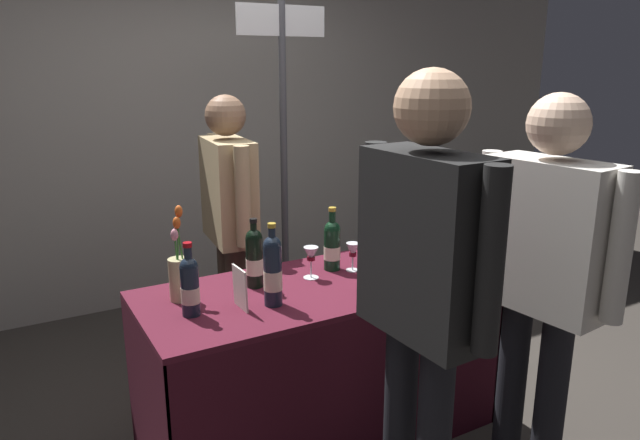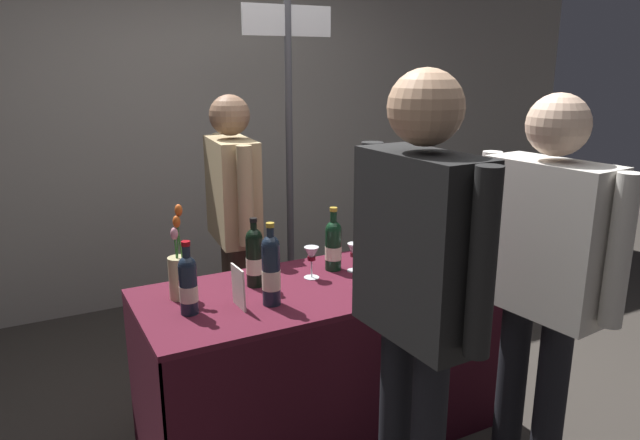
{
  "view_description": "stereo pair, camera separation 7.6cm",
  "coord_description": "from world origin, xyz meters",
  "px_view_note": "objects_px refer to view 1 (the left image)",
  "views": [
    {
      "loc": [
        -1.23,
        -2.17,
        1.76
      ],
      "look_at": [
        0.0,
        0.0,
        1.09
      ],
      "focal_mm": 32.86,
      "sensor_mm": 36.0,
      "label": 1
    },
    {
      "loc": [
        -1.17,
        -2.21,
        1.76
      ],
      "look_at": [
        0.0,
        0.0,
        1.09
      ],
      "focal_mm": 32.86,
      "sensor_mm": 36.0,
      "label": 2
    }
  ],
  "objects_px": {
    "featured_wine_bottle": "(273,270)",
    "wine_glass_near_taster": "(405,238)",
    "flower_vase": "(179,273)",
    "taster_foreground_right": "(423,279)",
    "wine_glass_mid": "(311,256)",
    "booth_signpost": "(283,135)",
    "tasting_table": "(320,333)",
    "wine_glass_near_vendor": "(353,251)",
    "vendor_presenter": "(229,212)",
    "display_bottle_0": "(371,262)"
  },
  "relations": [
    {
      "from": "wine_glass_near_vendor",
      "to": "wine_glass_mid",
      "type": "height_order",
      "value": "wine_glass_mid"
    },
    {
      "from": "wine_glass_near_taster",
      "to": "vendor_presenter",
      "type": "relative_size",
      "value": 0.08
    },
    {
      "from": "taster_foreground_right",
      "to": "booth_signpost",
      "type": "height_order",
      "value": "booth_signpost"
    },
    {
      "from": "featured_wine_bottle",
      "to": "vendor_presenter",
      "type": "distance_m",
      "value": 0.94
    },
    {
      "from": "flower_vase",
      "to": "taster_foreground_right",
      "type": "relative_size",
      "value": 0.23
    },
    {
      "from": "wine_glass_mid",
      "to": "booth_signpost",
      "type": "height_order",
      "value": "booth_signpost"
    },
    {
      "from": "tasting_table",
      "to": "flower_vase",
      "type": "bearing_deg",
      "value": 167.85
    },
    {
      "from": "wine_glass_mid",
      "to": "display_bottle_0",
      "type": "bearing_deg",
      "value": -64.66
    },
    {
      "from": "display_bottle_0",
      "to": "taster_foreground_right",
      "type": "xyz_separation_m",
      "value": [
        -0.17,
        -0.55,
        0.14
      ]
    },
    {
      "from": "wine_glass_near_taster",
      "to": "booth_signpost",
      "type": "xyz_separation_m",
      "value": [
        -0.22,
        0.96,
        0.45
      ]
    },
    {
      "from": "featured_wine_bottle",
      "to": "flower_vase",
      "type": "distance_m",
      "value": 0.4
    },
    {
      "from": "tasting_table",
      "to": "flower_vase",
      "type": "relative_size",
      "value": 4.02
    },
    {
      "from": "display_bottle_0",
      "to": "wine_glass_mid",
      "type": "height_order",
      "value": "display_bottle_0"
    },
    {
      "from": "taster_foreground_right",
      "to": "featured_wine_bottle",
      "type": "bearing_deg",
      "value": 19.54
    },
    {
      "from": "featured_wine_bottle",
      "to": "wine_glass_near_taster",
      "type": "height_order",
      "value": "featured_wine_bottle"
    },
    {
      "from": "wine_glass_near_vendor",
      "to": "vendor_presenter",
      "type": "xyz_separation_m",
      "value": [
        -0.34,
        0.74,
        0.08
      ]
    },
    {
      "from": "featured_wine_bottle",
      "to": "booth_signpost",
      "type": "xyz_separation_m",
      "value": [
        0.66,
        1.22,
        0.39
      ]
    },
    {
      "from": "booth_signpost",
      "to": "display_bottle_0",
      "type": "bearing_deg",
      "value": -100.03
    },
    {
      "from": "wine_glass_near_vendor",
      "to": "booth_signpost",
      "type": "height_order",
      "value": "booth_signpost"
    },
    {
      "from": "wine_glass_near_taster",
      "to": "vendor_presenter",
      "type": "height_order",
      "value": "vendor_presenter"
    },
    {
      "from": "featured_wine_bottle",
      "to": "display_bottle_0",
      "type": "xyz_separation_m",
      "value": [
        0.42,
        -0.1,
        -0.01
      ]
    },
    {
      "from": "display_bottle_0",
      "to": "wine_glass_mid",
      "type": "bearing_deg",
      "value": 115.34
    },
    {
      "from": "featured_wine_bottle",
      "to": "booth_signpost",
      "type": "bearing_deg",
      "value": 61.74
    },
    {
      "from": "display_bottle_0",
      "to": "wine_glass_near_vendor",
      "type": "relative_size",
      "value": 2.4
    },
    {
      "from": "taster_foreground_right",
      "to": "booth_signpost",
      "type": "distance_m",
      "value": 1.92
    },
    {
      "from": "wine_glass_near_vendor",
      "to": "flower_vase",
      "type": "distance_m",
      "value": 0.83
    },
    {
      "from": "featured_wine_bottle",
      "to": "wine_glass_near_taster",
      "type": "xyz_separation_m",
      "value": [
        0.88,
        0.26,
        -0.06
      ]
    },
    {
      "from": "featured_wine_bottle",
      "to": "booth_signpost",
      "type": "relative_size",
      "value": 0.17
    },
    {
      "from": "tasting_table",
      "to": "taster_foreground_right",
      "type": "distance_m",
      "value": 0.92
    },
    {
      "from": "display_bottle_0",
      "to": "flower_vase",
      "type": "distance_m",
      "value": 0.82
    },
    {
      "from": "wine_glass_near_vendor",
      "to": "taster_foreground_right",
      "type": "bearing_deg",
      "value": -107.16
    },
    {
      "from": "booth_signpost",
      "to": "wine_glass_near_taster",
      "type": "bearing_deg",
      "value": -76.8
    },
    {
      "from": "booth_signpost",
      "to": "taster_foreground_right",
      "type": "bearing_deg",
      "value": -102.17
    },
    {
      "from": "wine_glass_near_vendor",
      "to": "display_bottle_0",
      "type": "bearing_deg",
      "value": -107.06
    },
    {
      "from": "flower_vase",
      "to": "taster_foreground_right",
      "type": "bearing_deg",
      "value": -57.03
    },
    {
      "from": "wine_glass_near_vendor",
      "to": "booth_signpost",
      "type": "relative_size",
      "value": 0.07
    },
    {
      "from": "featured_wine_bottle",
      "to": "display_bottle_0",
      "type": "distance_m",
      "value": 0.43
    },
    {
      "from": "display_bottle_0",
      "to": "booth_signpost",
      "type": "height_order",
      "value": "booth_signpost"
    },
    {
      "from": "display_bottle_0",
      "to": "wine_glass_near_taster",
      "type": "bearing_deg",
      "value": 37.97
    },
    {
      "from": "tasting_table",
      "to": "booth_signpost",
      "type": "relative_size",
      "value": 0.77
    },
    {
      "from": "wine_glass_near_taster",
      "to": "tasting_table",
      "type": "bearing_deg",
      "value": -165.95
    },
    {
      "from": "featured_wine_bottle",
      "to": "wine_glass_mid",
      "type": "distance_m",
      "value": 0.35
    },
    {
      "from": "vendor_presenter",
      "to": "booth_signpost",
      "type": "xyz_separation_m",
      "value": [
        0.49,
        0.3,
        0.37
      ]
    },
    {
      "from": "flower_vase",
      "to": "featured_wine_bottle",
      "type": "bearing_deg",
      "value": -37.3
    },
    {
      "from": "wine_glass_near_taster",
      "to": "flower_vase",
      "type": "height_order",
      "value": "flower_vase"
    },
    {
      "from": "display_bottle_0",
      "to": "flower_vase",
      "type": "xyz_separation_m",
      "value": [
        -0.74,
        0.34,
        -0.02
      ]
    },
    {
      "from": "featured_wine_bottle",
      "to": "booth_signpost",
      "type": "height_order",
      "value": "booth_signpost"
    },
    {
      "from": "featured_wine_bottle",
      "to": "wine_glass_near_taster",
      "type": "distance_m",
      "value": 0.92
    },
    {
      "from": "wine_glass_near_taster",
      "to": "taster_foreground_right",
      "type": "height_order",
      "value": "taster_foreground_right"
    },
    {
      "from": "booth_signpost",
      "to": "tasting_table",
      "type": "bearing_deg",
      "value": -108.43
    }
  ]
}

